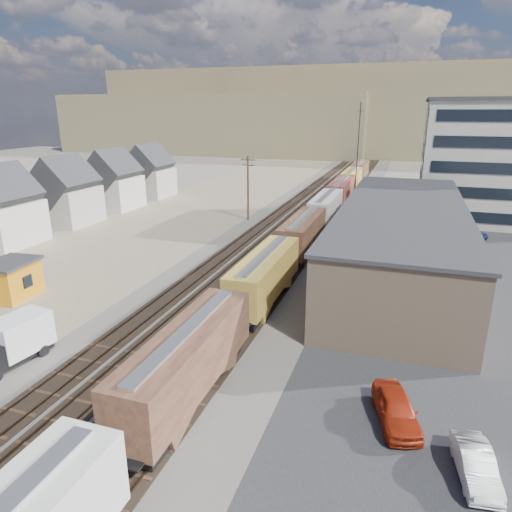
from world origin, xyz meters
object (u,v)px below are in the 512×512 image
(utility_pole_north, at_px, (248,187))
(box_truck, at_px, (12,342))
(parked_car_blue, at_px, (472,233))
(freight_train, at_px, (316,219))
(maintenance_shed, at_px, (12,279))
(parked_car_white, at_px, (475,465))
(parked_car_red, at_px, (396,410))

(utility_pole_north, bearing_deg, box_truck, -91.42)
(parked_car_blue, bearing_deg, freight_train, 166.20)
(box_truck, bearing_deg, maintenance_shed, 135.42)
(maintenance_shed, xyz_separation_m, parked_car_white, (38.44, -10.31, -1.10))
(box_truck, bearing_deg, utility_pole_north, 88.58)
(parked_car_white, height_order, parked_car_blue, parked_car_white)
(parked_car_red, xyz_separation_m, parked_car_blue, (8.28, 43.42, -0.19))
(utility_pole_north, distance_m, maintenance_shed, 38.12)
(maintenance_shed, distance_m, parked_car_blue, 56.12)
(freight_train, height_order, utility_pole_north, utility_pole_north)
(freight_train, bearing_deg, parked_car_red, -71.73)
(parked_car_red, bearing_deg, parked_car_blue, 62.78)
(freight_train, distance_m, box_truck, 40.40)
(parked_car_red, height_order, parked_car_blue, parked_car_red)
(parked_car_red, relative_size, parked_car_white, 1.15)
(box_truck, relative_size, parked_car_red, 1.24)
(utility_pole_north, distance_m, parked_car_red, 50.29)
(parked_car_blue, bearing_deg, parked_car_red, -134.07)
(maintenance_shed, relative_size, parked_car_blue, 1.07)
(utility_pole_north, bearing_deg, maintenance_shed, -105.91)
(freight_train, xyz_separation_m, utility_pole_north, (-12.30, 7.56, 2.50))
(parked_car_red, distance_m, parked_car_white, 4.82)
(utility_pole_north, bearing_deg, parked_car_red, -61.03)
(freight_train, distance_m, parked_car_white, 42.34)
(freight_train, height_order, parked_car_red, freight_train)
(freight_train, xyz_separation_m, parked_car_blue, (20.25, 7.16, -2.13))
(parked_car_white, bearing_deg, maintenance_shed, 156.62)
(freight_train, distance_m, parked_car_blue, 21.58)
(box_truck, bearing_deg, freight_train, 70.57)
(freight_train, relative_size, parked_car_white, 27.42)
(parked_car_white, bearing_deg, freight_train, 103.48)
(maintenance_shed, xyz_separation_m, parked_car_red, (34.67, -7.31, -0.97))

